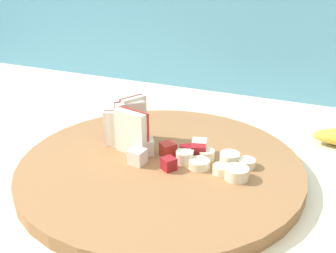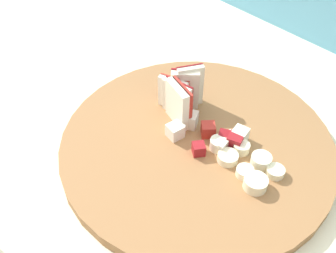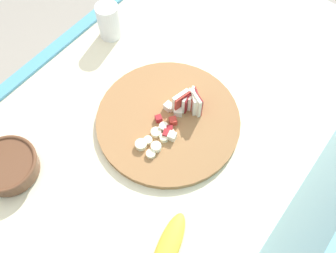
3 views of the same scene
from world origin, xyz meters
The scene contains 5 objects.
tile_backsplash centered at (0.00, 0.42, 0.73)m, with size 2.40×0.04×1.45m, color #5BA3C1.
cutting_board centered at (0.09, 0.04, 0.94)m, with size 0.38×0.38×0.02m, color olive.
apple_wedge_fan centered at (0.03, 0.06, 0.98)m, with size 0.08×0.07×0.07m.
apple_dice_pile centered at (0.09, 0.05, 0.96)m, with size 0.10×0.08×0.02m.
banana_slice_rows centered at (0.16, 0.05, 0.95)m, with size 0.10×0.06×0.02m.
Camera 2 is at (0.33, -0.23, 1.33)m, focal length 40.70 mm.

